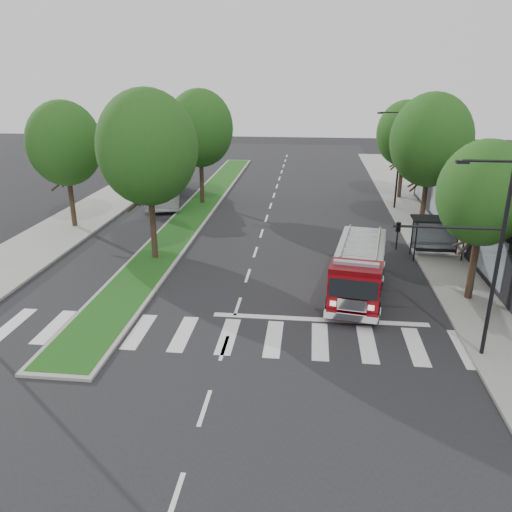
{
  "coord_description": "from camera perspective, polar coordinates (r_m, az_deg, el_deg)",
  "views": [
    {
      "loc": [
        3.3,
        -22.02,
        10.82
      ],
      "look_at": [
        0.64,
        2.41,
        1.8
      ],
      "focal_mm": 35.0,
      "sensor_mm": 36.0,
      "label": 1
    }
  ],
  "objects": [
    {
      "name": "ground",
      "position": [
        24.76,
        -2.1,
        -5.77
      ],
      "size": [
        140.0,
        140.0,
        0.0
      ],
      "primitive_type": "plane",
      "color": "black",
      "rests_on": "ground"
    },
    {
      "name": "sidewalk_right",
      "position": [
        35.0,
        21.11,
        0.88
      ],
      "size": [
        5.0,
        80.0,
        0.15
      ],
      "primitive_type": "cube",
      "color": "gray",
      "rests_on": "ground"
    },
    {
      "name": "sidewalk_left",
      "position": [
        38.18,
        -21.91,
        2.32
      ],
      "size": [
        5.0,
        80.0,
        0.15
      ],
      "primitive_type": "cube",
      "color": "gray",
      "rests_on": "ground"
    },
    {
      "name": "median",
      "position": [
        42.47,
        -6.68,
        5.37
      ],
      "size": [
        3.0,
        50.0,
        0.15
      ],
      "color": "gray",
      "rests_on": "ground"
    },
    {
      "name": "bus_shelter",
      "position": [
        32.4,
        20.1,
        3.18
      ],
      "size": [
        3.2,
        1.6,
        2.61
      ],
      "color": "black",
      "rests_on": "ground"
    },
    {
      "name": "tree_right_near",
      "position": [
        25.93,
        24.66,
        6.5
      ],
      "size": [
        4.4,
        4.4,
        8.05
      ],
      "color": "black",
      "rests_on": "ground"
    },
    {
      "name": "tree_right_mid",
      "position": [
        37.2,
        19.37,
        12.37
      ],
      "size": [
        5.6,
        5.6,
        9.72
      ],
      "color": "black",
      "rests_on": "ground"
    },
    {
      "name": "tree_right_far",
      "position": [
        47.01,
        16.68,
        13.26
      ],
      "size": [
        5.0,
        5.0,
        8.73
      ],
      "color": "black",
      "rests_on": "ground"
    },
    {
      "name": "tree_median_near",
      "position": [
        29.8,
        -12.31,
        11.98
      ],
      "size": [
        5.8,
        5.8,
        10.16
      ],
      "color": "black",
      "rests_on": "ground"
    },
    {
      "name": "tree_median_far",
      "position": [
        43.26,
        -6.44,
        14.29
      ],
      "size": [
        5.6,
        5.6,
        9.72
      ],
      "color": "black",
      "rests_on": "ground"
    },
    {
      "name": "tree_left_mid",
      "position": [
        38.45,
        -21.06,
        11.9
      ],
      "size": [
        5.2,
        5.2,
        9.16
      ],
      "color": "black",
      "rests_on": "ground"
    },
    {
      "name": "streetlight_right_near",
      "position": [
        20.51,
        23.8,
        0.93
      ],
      "size": [
        4.08,
        0.22,
        8.0
      ],
      "color": "black",
      "rests_on": "ground"
    },
    {
      "name": "streetlight_right_far",
      "position": [
        43.08,
        15.85,
        10.94
      ],
      "size": [
        2.11,
        0.2,
        8.0
      ],
      "color": "black",
      "rests_on": "ground"
    },
    {
      "name": "fire_engine",
      "position": [
        26.19,
        11.68,
        -1.5
      ],
      "size": [
        3.63,
        8.32,
        2.79
      ],
      "rotation": [
        0.0,
        0.0,
        -0.16
      ],
      "color": "#560408",
      "rests_on": "ground"
    },
    {
      "name": "city_bus",
      "position": [
        46.07,
        -10.51,
        8.27
      ],
      "size": [
        5.39,
        11.79,
        3.2
      ],
      "primitive_type": "imported",
      "rotation": [
        0.0,
        0.0,
        0.25
      ],
      "color": "#BBBABF",
      "rests_on": "ground"
    }
  ]
}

